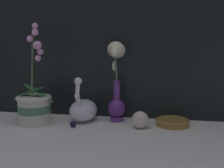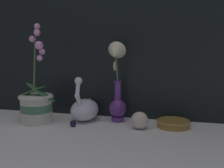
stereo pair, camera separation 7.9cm
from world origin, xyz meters
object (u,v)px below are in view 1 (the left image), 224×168
object	(u,v)px
orchid_potted_plant	(34,105)
swan_figurine	(84,109)
amber_dish	(173,122)
blue_vase	(116,87)
glass_sphere	(140,120)

from	to	relation	value
orchid_potted_plant	swan_figurine	distance (m)	0.22
amber_dish	orchid_potted_plant	bearing A→B (deg)	-172.63
swan_figurine	blue_vase	distance (m)	0.18
swan_figurine	orchid_potted_plant	bearing A→B (deg)	-157.12
orchid_potted_plant	amber_dish	size ratio (longest dim) A/B	3.04
swan_figurine	glass_sphere	size ratio (longest dim) A/B	2.91
blue_vase	glass_sphere	world-z (taller)	blue_vase
amber_dish	swan_figurine	bearing A→B (deg)	179.05
blue_vase	swan_figurine	bearing A→B (deg)	-178.02
swan_figurine	glass_sphere	xyz separation A→B (m)	(0.27, -0.07, -0.02)
glass_sphere	amber_dish	bearing A→B (deg)	24.68
orchid_potted_plant	blue_vase	xyz separation A→B (m)	(0.35, 0.09, 0.08)
orchid_potted_plant	glass_sphere	bearing A→B (deg)	1.88
glass_sphere	amber_dish	distance (m)	0.15
blue_vase	orchid_potted_plant	bearing A→B (deg)	-165.66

